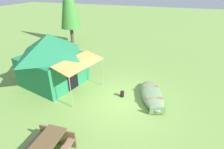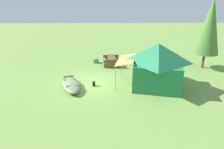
{
  "view_description": "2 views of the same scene",
  "coord_description": "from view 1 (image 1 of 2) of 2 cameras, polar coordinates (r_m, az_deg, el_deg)",
  "views": [
    {
      "loc": [
        -7.11,
        -2.09,
        5.34
      ],
      "look_at": [
        1.04,
        0.75,
        0.86
      ],
      "focal_mm": 28.61,
      "sensor_mm": 36.0,
      "label": 1
    },
    {
      "loc": [
        12.06,
        0.9,
        5.37
      ],
      "look_at": [
        0.51,
        1.21,
        0.86
      ],
      "focal_mm": 29.88,
      "sensor_mm": 36.0,
      "label": 2
    }
  ],
  "objects": [
    {
      "name": "beached_rowboat",
      "position": [
        9.36,
        12.64,
        -6.35
      ],
      "size": [
        2.94,
        1.89,
        0.46
      ],
      "color": "#6E8B5E",
      "rests_on": "ground_plane"
    },
    {
      "name": "ground_plane",
      "position": [
        9.13,
        2.35,
        -8.39
      ],
      "size": [
        80.0,
        80.0,
        0.0
      ],
      "primitive_type": "plane",
      "color": "#759D48"
    },
    {
      "name": "fuel_can",
      "position": [
        9.37,
        3.28,
        -6.24
      ],
      "size": [
        0.25,
        0.25,
        0.31
      ],
      "primitive_type": "cylinder",
      "rotation": [
        0.0,
        0.0,
        0.28
      ],
      "color": "black",
      "rests_on": "ground_plane"
    },
    {
      "name": "canvas_cabin_tent",
      "position": [
        10.61,
        -18.67,
        4.82
      ],
      "size": [
        3.8,
        4.76,
        2.93
      ],
      "color": "#237B4B",
      "rests_on": "ground_plane"
    }
  ]
}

